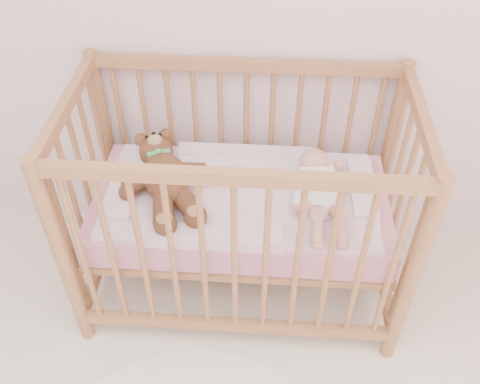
# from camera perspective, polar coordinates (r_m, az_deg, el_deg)

# --- Properties ---
(crib) EXTENTS (1.36, 0.76, 1.00)m
(crib) POSITION_cam_1_polar(r_m,az_deg,el_deg) (2.24, 0.09, -1.38)
(crib) COLOR #9A6541
(crib) RESTS_ON floor
(mattress) EXTENTS (1.22, 0.62, 0.13)m
(mattress) POSITION_cam_1_polar(r_m,az_deg,el_deg) (2.25, 0.09, -1.66)
(mattress) COLOR pink
(mattress) RESTS_ON crib
(blanket) EXTENTS (1.10, 0.58, 0.06)m
(blanket) POSITION_cam_1_polar(r_m,az_deg,el_deg) (2.20, 0.09, -0.26)
(blanket) COLOR #EDA3BC
(blanket) RESTS_ON mattress
(baby) EXTENTS (0.32, 0.57, 0.13)m
(baby) POSITION_cam_1_polar(r_m,az_deg,el_deg) (2.15, 8.51, 0.44)
(baby) COLOR white
(baby) RESTS_ON blanket
(teddy_bear) EXTENTS (0.60, 0.69, 0.16)m
(teddy_bear) POSITION_cam_1_polar(r_m,az_deg,el_deg) (2.17, -7.86, 1.39)
(teddy_bear) COLOR brown
(teddy_bear) RESTS_ON blanket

